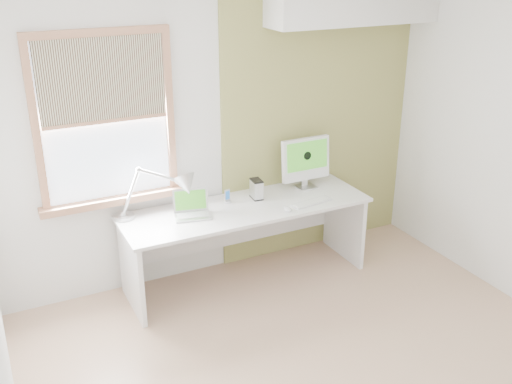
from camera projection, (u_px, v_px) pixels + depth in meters
room at (329, 205)px, 3.79m from camera, size 4.04×3.54×2.64m
accent_wall at (318, 120)px, 5.64m from camera, size 2.00×0.02×2.60m
window at (106, 121)px, 4.70m from camera, size 1.20×0.14×1.42m
desk at (243, 224)px, 5.30m from camera, size 2.20×0.70×0.73m
desk_lamp at (174, 189)px, 4.94m from camera, size 0.75×0.40×0.44m
laptop at (192, 209)px, 5.00m from camera, size 0.34×0.30×0.21m
phone_dock at (227, 199)px, 5.24m from camera, size 0.08×0.08×0.13m
external_drive at (256, 189)px, 5.31m from camera, size 0.10×0.15×0.18m
imac at (306, 160)px, 5.50m from camera, size 0.48×0.16×0.48m
keyboard at (312, 202)px, 5.24m from camera, size 0.40×0.16×0.02m
mouse at (288, 209)px, 5.09m from camera, size 0.07×0.10×0.03m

